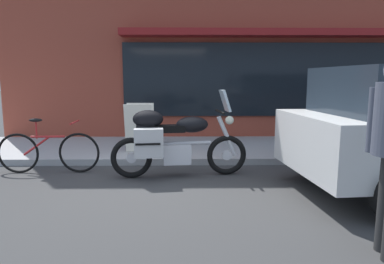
# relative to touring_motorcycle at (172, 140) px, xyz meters

# --- Properties ---
(ground_plane) EXTENTS (80.00, 80.00, 0.00)m
(ground_plane) POSITION_rel_touring_motorcycle_xyz_m (-0.38, -0.47, -0.61)
(ground_plane) COLOR #363636
(touring_motorcycle) EXTENTS (2.21, 0.82, 1.41)m
(touring_motorcycle) POSITION_rel_touring_motorcycle_xyz_m (0.00, 0.00, 0.00)
(touring_motorcycle) COLOR black
(touring_motorcycle) RESTS_ON ground_plane
(parked_bicycle) EXTENTS (1.69, 0.48, 0.93)m
(parked_bicycle) POSITION_rel_touring_motorcycle_xyz_m (-2.09, 0.28, -0.24)
(parked_bicycle) COLOR black
(parked_bicycle) RESTS_ON ground_plane
(sandwich_board_sign) EXTENTS (0.55, 0.42, 0.96)m
(sandwich_board_sign) POSITION_rel_touring_motorcycle_xyz_m (-0.72, 1.44, -0.00)
(sandwich_board_sign) COLOR silver
(sandwich_board_sign) RESTS_ON sidewalk_curb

